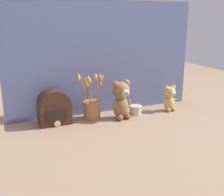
# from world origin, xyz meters

# --- Properties ---
(ground_plane) EXTENTS (4.00, 4.00, 0.00)m
(ground_plane) POSITION_xyz_m (0.00, 0.00, 0.00)
(ground_plane) COLOR #8E7056
(backdrop_wall) EXTENTS (1.35, 0.02, 0.76)m
(backdrop_wall) POSITION_xyz_m (0.00, 0.17, 0.38)
(backdrop_wall) COLOR slate
(backdrop_wall) RESTS_ON ground
(teddy_bear_large) EXTENTS (0.14, 0.13, 0.26)m
(teddy_bear_large) POSITION_xyz_m (0.05, -0.01, 0.14)
(teddy_bear_large) COLOR olive
(teddy_bear_large) RESTS_ON ground
(teddy_bear_medium) EXTENTS (0.10, 0.09, 0.19)m
(teddy_bear_medium) POSITION_xyz_m (0.44, -0.00, 0.10)
(teddy_bear_medium) COLOR tan
(teddy_bear_medium) RESTS_ON ground
(flower_vase) EXTENTS (0.18, 0.14, 0.31)m
(flower_vase) POSITION_xyz_m (-0.13, 0.05, 0.09)
(flower_vase) COLOR #AD7047
(flower_vase) RESTS_ON ground
(vintage_radio) EXTENTS (0.20, 0.13, 0.22)m
(vintage_radio) POSITION_xyz_m (-0.38, 0.06, 0.10)
(vintage_radio) COLOR #381E14
(vintage_radio) RESTS_ON ground
(decorative_tin_tall) EXTENTS (0.09, 0.09, 0.06)m
(decorative_tin_tall) POSITION_xyz_m (0.18, 0.02, 0.03)
(decorative_tin_tall) COLOR beige
(decorative_tin_tall) RESTS_ON ground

